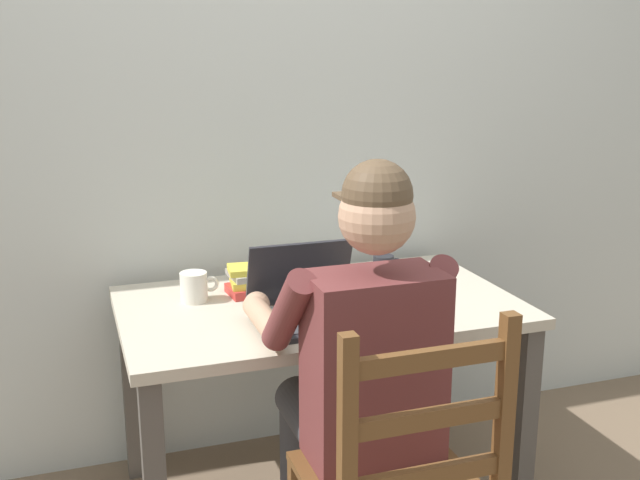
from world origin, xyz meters
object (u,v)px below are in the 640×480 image
computer_mouse (391,313)px  book_stack_main (256,280)px  desk (319,329)px  seated_person (358,362)px  coffee_mug_white (194,287)px  coffee_mug_dark (384,267)px  laptop (308,303)px

computer_mouse → book_stack_main: (-0.33, 0.37, 0.03)m
desk → seated_person: 0.47m
desk → coffee_mug_white: 0.43m
seated_person → computer_mouse: 0.32m
coffee_mug_dark → seated_person: bearing=-119.0°
desk → computer_mouse: bearing=-53.5°
seated_person → book_stack_main: 0.63m
computer_mouse → coffee_mug_white: (-0.54, 0.35, 0.03)m
computer_mouse → coffee_mug_dark: coffee_mug_dark is taller
desk → seated_person: seated_person is taller
desk → book_stack_main: size_ratio=6.36×
coffee_mug_dark → book_stack_main: (-0.46, 0.01, 0.00)m
seated_person → coffee_mug_dark: 0.70m
computer_mouse → desk: bearing=126.5°
computer_mouse → seated_person: bearing=-129.8°
book_stack_main → coffee_mug_white: bearing=-173.7°
laptop → book_stack_main: 0.31m
desk → coffee_mug_white: (-0.38, 0.13, 0.14)m
coffee_mug_white → coffee_mug_dark: bearing=1.5°
book_stack_main → laptop: bearing=-73.9°
seated_person → computer_mouse: (0.20, 0.24, 0.03)m
seated_person → coffee_mug_dark: (0.34, 0.61, 0.06)m
laptop → coffee_mug_dark: (0.38, 0.30, -0.01)m
desk → book_stack_main: 0.27m
computer_mouse → coffee_mug_white: coffee_mug_white is taller
seated_person → laptop: seated_person is taller
computer_mouse → book_stack_main: book_stack_main is taller
seated_person → desk: bearing=84.8°
coffee_mug_white → coffee_mug_dark: 0.67m
seated_person → coffee_mug_white: seated_person is taller
coffee_mug_white → book_stack_main: size_ratio=0.63×
desk → coffee_mug_dark: coffee_mug_dark is taller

